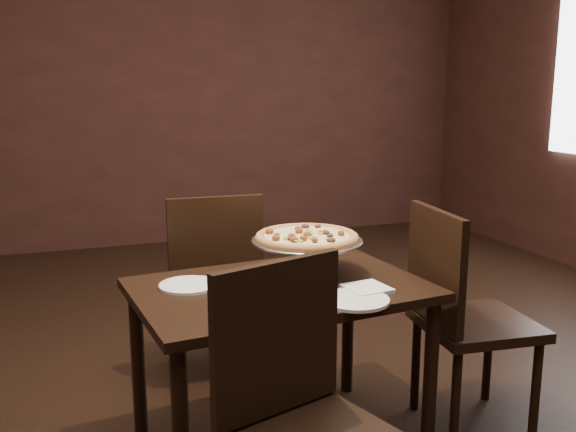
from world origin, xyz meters
name	(u,v)px	position (x,y,z in m)	size (l,w,h in m)	color
room	(296,92)	(0.06, 0.03, 1.40)	(6.04, 7.04, 2.84)	black
dining_table	(280,308)	(-0.03, -0.07, 0.59)	(1.15, 0.83, 0.68)	black
pizza_stand	(307,238)	(0.11, 0.03, 0.83)	(0.45, 0.45, 0.18)	silver
parmesan_shaker	(257,283)	(-0.16, -0.18, 0.74)	(0.07, 0.07, 0.12)	#F6F0BF
pepper_flake_shaker	(256,285)	(-0.16, -0.18, 0.73)	(0.06, 0.06, 0.11)	maroon
packet_caddy	(242,298)	(-0.24, -0.25, 0.71)	(0.10, 0.10, 0.08)	black
napkin_stack	(367,289)	(0.25, -0.24, 0.69)	(0.15, 0.15, 0.02)	white
plate_left	(189,285)	(-0.37, 0.03, 0.69)	(0.22, 0.22, 0.01)	white
plate_near	(355,300)	(0.15, -0.33, 0.69)	(0.24, 0.24, 0.01)	white
serving_spatula	(335,243)	(0.20, -0.06, 0.83)	(0.15, 0.15, 0.02)	silver
chair_far	(212,280)	(-0.14, 0.61, 0.51)	(0.46, 0.46, 0.94)	black
chair_near	(304,417)	(-0.20, -0.74, 0.51)	(0.55, 0.55, 0.94)	black
chair_side	(461,311)	(0.72, -0.16, 0.52)	(0.48, 0.48, 0.95)	black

